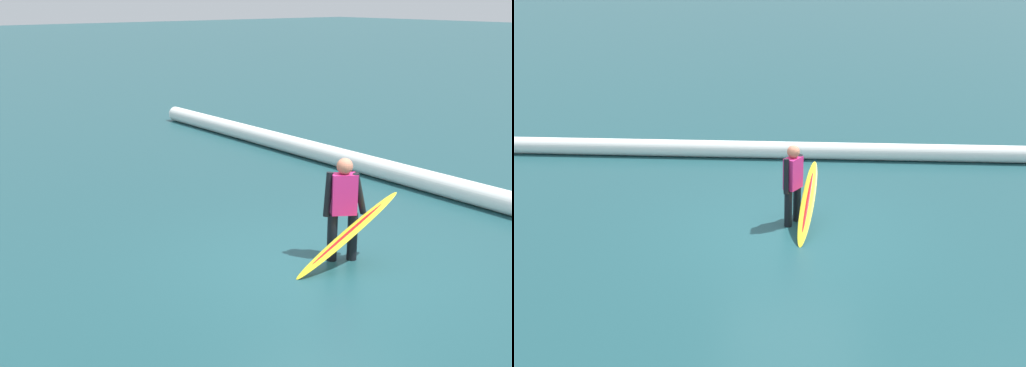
# 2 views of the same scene
# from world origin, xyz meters

# --- Properties ---
(ground_plane) EXTENTS (159.93, 159.93, 0.00)m
(ground_plane) POSITION_xyz_m (0.00, 0.00, 0.00)
(ground_plane) COLOR #1C484E
(surfer) EXTENTS (0.35, 0.56, 1.44)m
(surfer) POSITION_xyz_m (-0.00, -0.31, 0.81)
(surfer) COLOR black
(surfer) RESTS_ON ground_plane
(surfboard) EXTENTS (0.49, 1.61, 0.99)m
(surfboard) POSITION_xyz_m (-0.26, -0.14, 0.48)
(surfboard) COLOR yellow
(surfboard) RESTS_ON ground_plane
(wave_crest_foreground) EXTENTS (16.75, 0.71, 0.40)m
(wave_crest_foreground) POSITION_xyz_m (2.27, -3.96, 0.20)
(wave_crest_foreground) COLOR white
(wave_crest_foreground) RESTS_ON ground_plane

